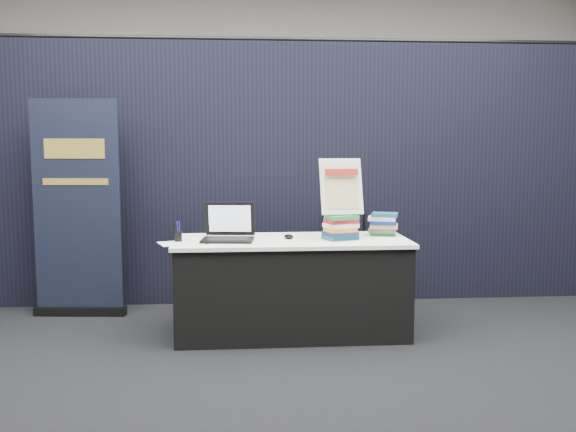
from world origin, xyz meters
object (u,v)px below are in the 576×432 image
(info_sign, at_px, (341,187))
(stacking_chair, at_px, (347,253))
(book_stack_short, at_px, (383,224))
(display_table, at_px, (291,286))
(laptop, at_px, (228,232))
(book_stack_tall, at_px, (342,227))
(pullup_banner, at_px, (77,221))

(info_sign, relative_size, stacking_chair, 0.51)
(book_stack_short, relative_size, info_sign, 0.54)
(display_table, distance_m, laptop, 0.66)
(display_table, bearing_deg, book_stack_tall, -8.21)
(laptop, relative_size, book_stack_short, 1.70)
(display_table, xyz_separation_m, info_sign, (0.38, -0.02, 0.78))
(laptop, xyz_separation_m, info_sign, (0.87, 0.01, 0.34))
(display_table, relative_size, book_stack_tall, 6.37)
(info_sign, bearing_deg, stacking_chair, 70.85)
(display_table, distance_m, book_stack_short, 0.90)
(info_sign, bearing_deg, pullup_banner, 155.51)
(book_stack_short, bearing_deg, book_stack_tall, -151.97)
(laptop, height_order, book_stack_short, laptop)
(book_stack_short, bearing_deg, pullup_banner, 167.76)
(laptop, distance_m, pullup_banner, 1.48)
(book_stack_short, bearing_deg, stacking_chair, 103.45)
(laptop, height_order, stacking_chair, laptop)
(display_table, height_order, laptop, laptop)
(display_table, xyz_separation_m, stacking_chair, (0.58, 0.85, 0.11))
(laptop, distance_m, info_sign, 0.93)
(info_sign, bearing_deg, display_table, 170.20)
(pullup_banner, height_order, stacking_chair, pullup_banner)
(info_sign, bearing_deg, book_stack_tall, -96.14)
(laptop, distance_m, book_stack_tall, 0.87)
(display_table, height_order, pullup_banner, pullup_banner)
(laptop, distance_m, book_stack_short, 1.26)
(book_stack_tall, relative_size, stacking_chair, 0.32)
(laptop, relative_size, stacking_chair, 0.47)
(book_stack_tall, height_order, info_sign, info_sign)
(laptop, height_order, info_sign, info_sign)
(display_table, relative_size, laptop, 4.41)
(stacking_chair, bearing_deg, display_table, -136.24)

